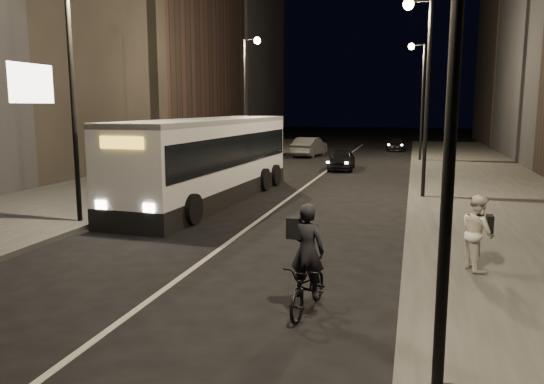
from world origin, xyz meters
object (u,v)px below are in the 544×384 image
Objects in this scene: streetlight_right_mid at (422,72)px; car_mid at (309,147)px; car_far at (396,144)px; streetlight_left_far at (248,84)px; city_bus at (209,156)px; cyclist_on_bicycle at (308,277)px; streetlight_right_far at (419,86)px; streetlight_left_near at (78,62)px; pedestrian_woman at (477,233)px; car_near at (342,159)px.

streetlight_right_mid reaches higher than car_mid.
streetlight_right_mid is 2.11× the size of car_far.
city_bus is (2.21, -12.42, -3.49)m from streetlight_left_far.
cyclist_on_bicycle is 32.33m from car_mid.
streetlight_right_far is at bearing 93.36° from cyclist_on_bicycle.
streetlight_left_far is at bearing 80.53° from car_mid.
streetlight_left_near is at bearing -108.95° from city_bus.
streetlight_right_far and streetlight_left_far have the same top height.
streetlight_left_far reaches higher than car_far.
car_far is at bearing 60.44° from streetlight_left_far.
streetlight_left_far reaches higher than pedestrian_woman.
streetlight_left_near is (-10.66, -8.00, 0.00)m from streetlight_right_mid.
streetlight_right_mid is 0.63× the size of city_bus.
streetlight_left_near and streetlight_left_far have the same top height.
streetlight_left_far is at bearing 102.72° from city_bus.
cyclist_on_bicycle is at bearing -69.88° from streetlight_left_far.
pedestrian_woman is (12.00, -2.30, -4.31)m from streetlight_left_near.
cyclist_on_bicycle reaches higher than car_near.
streetlight_right_far is at bearing 67.99° from city_bus.
streetlight_left_far is 4.56× the size of pedestrian_woman.
streetlight_left_near is 2.10× the size of car_near.
streetlight_left_near reaches higher than city_bus.
streetlight_right_mid is 3.70× the size of cyclist_on_bicycle.
streetlight_left_near is (-10.66, -24.00, 0.00)m from streetlight_right_far.
streetlight_right_mid is at bearing 88.75° from cyclist_on_bicycle.
streetlight_right_mid is at bearing -14.85° from pedestrian_woman.
streetlight_right_mid is 11.97m from car_near.
car_mid is (-6.15, 31.74, 0.03)m from cyclist_on_bicycle.
car_mid is at bearing 91.89° from city_bus.
streetlight_right_mid is 1.00× the size of streetlight_left_near.
car_far is at bearing 100.07° from streetlight_right_far.
streetlight_right_far is 1.75× the size of car_mid.
car_mid is (0.27, 20.62, -1.11)m from city_bus.
streetlight_left_near reaches higher than car_mid.
pedestrian_woman is (3.37, 3.24, 0.32)m from cyclist_on_bicycle.
pedestrian_woman is (1.33, -26.30, -4.31)m from streetlight_right_far.
streetlight_right_far is 20.57m from city_bus.
pedestrian_woman is at bearing -90.66° from car_far.
streetlight_right_far is at bearing -85.44° from car_far.
pedestrian_woman is (9.79, -7.88, -0.82)m from city_bus.
streetlight_left_far is (0.00, 18.00, 0.00)m from streetlight_left_near.
city_bus is 12.59m from pedestrian_woman.
cyclist_on_bicycle is (8.63, -23.54, -4.63)m from streetlight_left_far.
car_near is at bearing 75.16° from city_bus.
city_bus is 5.88× the size of cyclist_on_bicycle.
streetlight_left_near is 2.11× the size of car_far.
cyclist_on_bicycle is (-2.04, -29.54, -4.63)m from streetlight_right_far.
streetlight_left_near is 18.00m from streetlight_left_far.
streetlight_left_near reaches higher than pedestrian_woman.
car_mid reaches higher than car_far.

